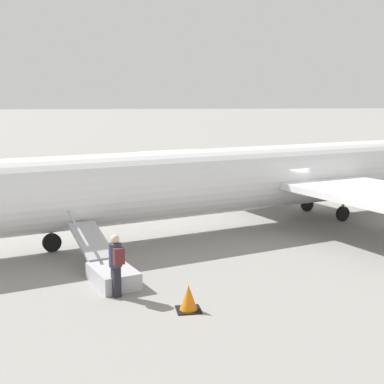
# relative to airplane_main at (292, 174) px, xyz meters

# --- Properties ---
(ground_plane) EXTENTS (600.00, 600.00, 0.00)m
(ground_plane) POSITION_rel_airplane_main_xyz_m (0.97, 0.33, -2.08)
(ground_plane) COLOR gray
(airplane_main) EXTENTS (35.00, 27.49, 6.99)m
(airplane_main) POSITION_rel_airplane_main_xyz_m (0.00, 0.00, 0.00)
(airplane_main) COLOR white
(airplane_main) RESTS_ON ground
(boarding_stairs) EXTENTS (2.25, 4.13, 1.73)m
(boarding_stairs) POSITION_rel_airplane_main_xyz_m (8.18, 6.82, -1.71)
(boarding_stairs) COLOR #B2B2B7
(boarding_stairs) RESTS_ON ground
(passenger) EXTENTS (0.43, 0.57, 1.74)m
(passenger) POSITION_rel_airplane_main_xyz_m (7.97, 8.23, -1.08)
(passenger) COLOR #23232D
(passenger) RESTS_ON ground
(traffic_cone_near_stairs) EXTENTS (0.62, 0.62, 0.68)m
(traffic_cone_near_stairs) POSITION_rel_airplane_main_xyz_m (6.19, 9.51, -1.76)
(traffic_cone_near_stairs) COLOR black
(traffic_cone_near_stairs) RESTS_ON ground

